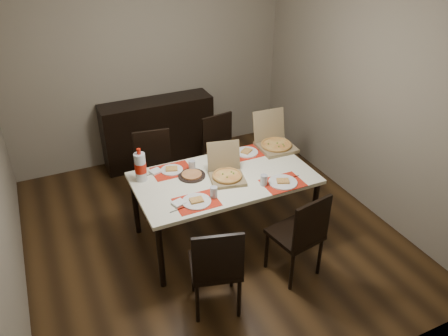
{
  "coord_description": "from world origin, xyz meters",
  "views": [
    {
      "loc": [
        -1.45,
        -3.52,
        3.08
      ],
      "look_at": [
        0.13,
        -0.11,
        0.85
      ],
      "focal_mm": 35.0,
      "sensor_mm": 36.0,
      "label": 1
    }
  ],
  "objects_px": {
    "chair_near_right": "(301,233)",
    "dining_table": "(224,182)",
    "chair_near_left": "(216,266)",
    "dip_bowl": "(222,166)",
    "pizza_box_center": "(226,173)",
    "soda_bottle": "(140,167)",
    "chair_far_right": "(222,149)",
    "sideboard": "(158,131)",
    "chair_far_left": "(155,168)"
  },
  "relations": [
    {
      "from": "chair_near_right",
      "to": "dining_table",
      "type": "bearing_deg",
      "value": 114.56
    },
    {
      "from": "chair_near_left",
      "to": "dip_bowl",
      "type": "bearing_deg",
      "value": 62.96
    },
    {
      "from": "pizza_box_center",
      "to": "soda_bottle",
      "type": "bearing_deg",
      "value": 157.12
    },
    {
      "from": "chair_near_right",
      "to": "chair_far_right",
      "type": "relative_size",
      "value": 1.0
    },
    {
      "from": "chair_near_left",
      "to": "dip_bowl",
      "type": "xyz_separation_m",
      "value": [
        0.56,
        1.09,
        0.25
      ]
    },
    {
      "from": "chair_near_right",
      "to": "soda_bottle",
      "type": "bearing_deg",
      "value": 135.46
    },
    {
      "from": "sideboard",
      "to": "chair_near_left",
      "type": "distance_m",
      "value": 2.83
    },
    {
      "from": "chair_near_right",
      "to": "soda_bottle",
      "type": "distance_m",
      "value": 1.67
    },
    {
      "from": "chair_near_left",
      "to": "chair_far_left",
      "type": "xyz_separation_m",
      "value": [
        0.02,
        1.78,
        0.0
      ]
    },
    {
      "from": "sideboard",
      "to": "chair_near_right",
      "type": "height_order",
      "value": "chair_near_right"
    },
    {
      "from": "sideboard",
      "to": "chair_near_right",
      "type": "distance_m",
      "value": 2.79
    },
    {
      "from": "chair_near_left",
      "to": "dip_bowl",
      "type": "relative_size",
      "value": 8.32
    },
    {
      "from": "sideboard",
      "to": "pizza_box_center",
      "type": "bearing_deg",
      "value": -85.96
    },
    {
      "from": "pizza_box_center",
      "to": "soda_bottle",
      "type": "distance_m",
      "value": 0.85
    },
    {
      "from": "chair_far_left",
      "to": "pizza_box_center",
      "type": "bearing_deg",
      "value": -61.39
    },
    {
      "from": "chair_far_left",
      "to": "chair_near_left",
      "type": "bearing_deg",
      "value": -90.52
    },
    {
      "from": "pizza_box_center",
      "to": "soda_bottle",
      "type": "xyz_separation_m",
      "value": [
        -0.78,
        0.33,
        0.09
      ]
    },
    {
      "from": "chair_near_left",
      "to": "chair_far_right",
      "type": "relative_size",
      "value": 1.0
    },
    {
      "from": "chair_near_left",
      "to": "chair_far_right",
      "type": "xyz_separation_m",
      "value": [
        0.91,
        1.85,
        0.0
      ]
    },
    {
      "from": "sideboard",
      "to": "soda_bottle",
      "type": "relative_size",
      "value": 4.29
    },
    {
      "from": "pizza_box_center",
      "to": "chair_near_left",
      "type": "bearing_deg",
      "value": -119.93
    },
    {
      "from": "dining_table",
      "to": "chair_near_left",
      "type": "distance_m",
      "value": 1.05
    },
    {
      "from": "chair_far_left",
      "to": "soda_bottle",
      "type": "relative_size",
      "value": 2.66
    },
    {
      "from": "dining_table",
      "to": "chair_near_left",
      "type": "xyz_separation_m",
      "value": [
        -0.5,
        -0.92,
        -0.17
      ]
    },
    {
      "from": "soda_bottle",
      "to": "sideboard",
      "type": "bearing_deg",
      "value": 67.96
    },
    {
      "from": "dining_table",
      "to": "soda_bottle",
      "type": "xyz_separation_m",
      "value": [
        -0.77,
        0.29,
        0.21
      ]
    },
    {
      "from": "chair_near_right",
      "to": "pizza_box_center",
      "type": "relative_size",
      "value": 2.14
    },
    {
      "from": "chair_near_left",
      "to": "dip_bowl",
      "type": "distance_m",
      "value": 1.25
    },
    {
      "from": "dip_bowl",
      "to": "soda_bottle",
      "type": "height_order",
      "value": "soda_bottle"
    },
    {
      "from": "dining_table",
      "to": "chair_near_left",
      "type": "bearing_deg",
      "value": -118.44
    },
    {
      "from": "chair_far_left",
      "to": "chair_far_right",
      "type": "relative_size",
      "value": 1.0
    },
    {
      "from": "soda_bottle",
      "to": "chair_far_right",
      "type": "bearing_deg",
      "value": 28.63
    },
    {
      "from": "chair_far_left",
      "to": "dip_bowl",
      "type": "xyz_separation_m",
      "value": [
        0.54,
        -0.69,
        0.25
      ]
    },
    {
      "from": "dining_table",
      "to": "pizza_box_center",
      "type": "height_order",
      "value": "pizza_box_center"
    },
    {
      "from": "soda_bottle",
      "to": "chair_near_right",
      "type": "bearing_deg",
      "value": -44.54
    },
    {
      "from": "chair_near_left",
      "to": "chair_near_right",
      "type": "xyz_separation_m",
      "value": [
        0.88,
        0.07,
        0.0
      ]
    },
    {
      "from": "chair_near_right",
      "to": "chair_far_left",
      "type": "height_order",
      "value": "same"
    },
    {
      "from": "sideboard",
      "to": "dining_table",
      "type": "height_order",
      "value": "sideboard"
    },
    {
      "from": "pizza_box_center",
      "to": "dining_table",
      "type": "bearing_deg",
      "value": 104.8
    },
    {
      "from": "chair_near_left",
      "to": "soda_bottle",
      "type": "height_order",
      "value": "soda_bottle"
    },
    {
      "from": "sideboard",
      "to": "dining_table",
      "type": "distance_m",
      "value": 1.91
    },
    {
      "from": "dining_table",
      "to": "chair_near_right",
      "type": "bearing_deg",
      "value": -65.44
    },
    {
      "from": "chair_far_right",
      "to": "soda_bottle",
      "type": "xyz_separation_m",
      "value": [
        -1.18,
        -0.65,
        0.39
      ]
    },
    {
      "from": "dip_bowl",
      "to": "pizza_box_center",
      "type": "bearing_deg",
      "value": -103.51
    },
    {
      "from": "pizza_box_center",
      "to": "chair_near_right",
      "type": "bearing_deg",
      "value": -65.02
    },
    {
      "from": "chair_near_left",
      "to": "sideboard",
      "type": "bearing_deg",
      "value": 82.49
    },
    {
      "from": "chair_far_left",
      "to": "sideboard",
      "type": "bearing_deg",
      "value": 71.03
    },
    {
      "from": "chair_far_left",
      "to": "chair_near_right",
      "type": "bearing_deg",
      "value": -63.09
    },
    {
      "from": "dining_table",
      "to": "chair_far_left",
      "type": "distance_m",
      "value": 1.0
    },
    {
      "from": "chair_near_left",
      "to": "chair_far_left",
      "type": "distance_m",
      "value": 1.78
    }
  ]
}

